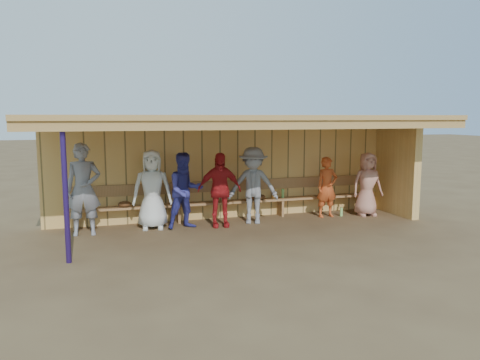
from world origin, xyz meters
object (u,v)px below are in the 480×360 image
object	(u,v)px
player_a	(83,189)
player_d	(219,190)
player_c	(185,191)
player_g	(327,187)
bench	(231,197)
player_e	(253,185)
player_b	(152,189)
player_h	(367,184)

from	to	relation	value
player_a	player_d	distance (m)	2.90
player_c	player_g	world-z (taller)	player_c
bench	player_g	bearing A→B (deg)	-12.08
player_a	player_e	size ratio (longest dim) A/B	1.09
player_a	player_b	distance (m)	1.44
player_e	player_c	bearing A→B (deg)	-157.75
player_e	player_h	xyz separation A→B (m)	(2.99, -0.05, -0.09)
player_b	player_c	world-z (taller)	player_b
player_e	player_b	bearing A→B (deg)	-162.55
player_g	player_e	bearing A→B (deg)	-177.24
player_d	player_b	bearing A→B (deg)	176.52
player_h	player_c	bearing A→B (deg)	-175.29
player_h	bench	size ratio (longest dim) A/B	0.21
player_e	player_a	bearing A→B (deg)	-159.03
player_g	bench	size ratio (longest dim) A/B	0.20
player_e	bench	xyz separation A→B (m)	(-0.37, 0.61, -0.36)
player_b	player_d	size ratio (longest dim) A/B	1.05
player_e	player_h	world-z (taller)	player_e
player_c	player_g	bearing A→B (deg)	-7.53
player_b	player_e	distance (m)	2.31
player_d	player_h	distance (m)	3.83
player_b	player_c	size ratio (longest dim) A/B	1.04
player_a	player_e	world-z (taller)	player_a
player_a	player_c	bearing A→B (deg)	1.27
player_d	player_g	world-z (taller)	player_d
player_b	player_h	xyz separation A→B (m)	(5.29, -0.20, -0.08)
player_g	player_d	bearing A→B (deg)	-176.17
player_d	player_e	xyz separation A→B (m)	(0.84, 0.10, 0.05)
player_b	bench	bearing A→B (deg)	20.82
player_b	player_g	size ratio (longest dim) A/B	1.18
player_a	player_h	world-z (taller)	player_a
player_c	player_e	distance (m)	1.60
player_e	player_g	bearing A→B (deg)	24.25
player_h	bench	distance (m)	3.44
player_a	player_e	xyz separation A→B (m)	(3.73, -0.01, -0.08)
player_d	player_e	size ratio (longest dim) A/B	0.94
player_d	player_h	xyz separation A→B (m)	(3.83, 0.04, -0.04)
player_a	player_h	bearing A→B (deg)	1.82
player_a	player_d	world-z (taller)	player_a
player_b	bench	xyz separation A→B (m)	(1.93, 0.46, -0.35)
player_c	bench	size ratio (longest dim) A/B	0.22
player_a	player_b	bearing A→B (deg)	7.90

